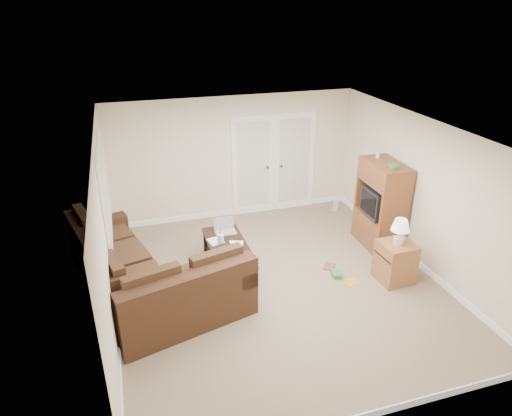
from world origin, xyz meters
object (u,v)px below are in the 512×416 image
object	(u,v)px
sectional_sofa	(144,279)
tv_armoire	(381,205)
coffee_table	(227,253)
side_cabinet	(396,259)

from	to	relation	value
sectional_sofa	tv_armoire	xyz separation A→B (m)	(4.26, 0.49, 0.44)
sectional_sofa	coffee_table	bearing A→B (deg)	5.43
sectional_sofa	coffee_table	world-z (taller)	sectional_sofa
tv_armoire	side_cabinet	distance (m)	1.26
sectional_sofa	side_cabinet	bearing A→B (deg)	-24.47
coffee_table	side_cabinet	size ratio (longest dim) A/B	1.12
coffee_table	tv_armoire	size ratio (longest dim) A/B	0.71
tv_armoire	side_cabinet	size ratio (longest dim) A/B	1.57
sectional_sofa	coffee_table	xyz separation A→B (m)	(1.41, 0.53, -0.09)
side_cabinet	tv_armoire	bearing A→B (deg)	70.15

